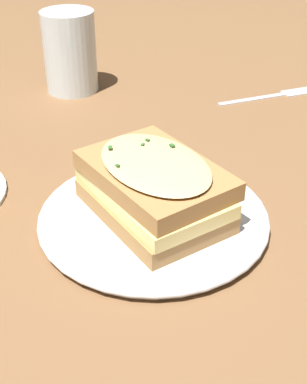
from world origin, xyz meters
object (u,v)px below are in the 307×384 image
fork (285,93)px  sandwich (154,188)px  water_glass (70,52)px  dinner_plate (154,217)px

fork → sandwich: bearing=-51.8°
fork → water_glass: bearing=-114.3°
sandwich → dinner_plate: bearing=-6.1°
sandwich → fork: (-0.37, 0.06, -0.04)m
water_glass → fork: size_ratio=0.84×
dinner_plate → sandwich: sandwich is taller
sandwich → water_glass: (-0.27, -0.24, 0.02)m
dinner_plate → water_glass: (-0.27, -0.24, 0.05)m
dinner_plate → water_glass: bearing=-138.7°
dinner_plate → sandwich: 0.03m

